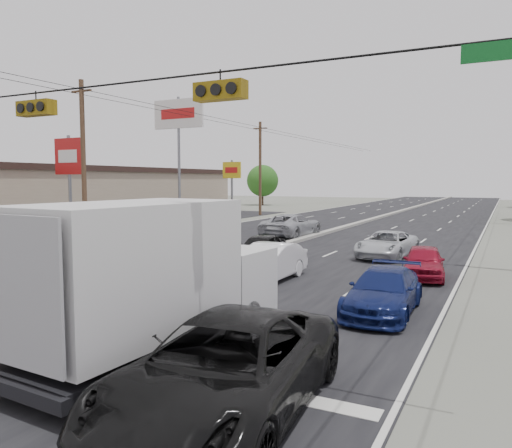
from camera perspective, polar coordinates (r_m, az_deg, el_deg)
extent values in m
plane|color=#606356|center=(14.57, -26.85, -10.54)|extent=(200.00, 200.00, 0.00)
cube|color=black|center=(40.08, 10.18, -0.47)|extent=(20.00, 160.00, 0.02)
cube|color=gray|center=(40.07, 10.18, -0.32)|extent=(0.50, 160.00, 0.20)
cube|color=tan|center=(50.07, -21.56, 2.98)|extent=(12.00, 42.00, 4.60)
cube|color=black|center=(43.89, -13.63, -0.06)|extent=(10.00, 42.00, 0.02)
cylinder|color=#422D1E|center=(33.37, -19.11, 6.85)|extent=(0.30, 0.30, 10.00)
cube|color=#422D1E|center=(33.80, -19.33, 14.15)|extent=(1.60, 0.12, 0.12)
cylinder|color=#422D1E|center=(53.85, 0.48, 6.32)|extent=(0.30, 0.30, 10.00)
cube|color=#422D1E|center=(54.12, 0.48, 10.88)|extent=(1.60, 0.12, 0.12)
cube|color=#72590C|center=(13.00, -23.81, 12.01)|extent=(1.05, 0.30, 0.35)
cube|color=#72590C|center=(9.73, -4.10, 14.93)|extent=(1.05, 0.30, 0.35)
cube|color=#0C591E|center=(8.44, 26.61, 17.35)|extent=(1.20, 0.04, 0.28)
cylinder|color=slate|center=(38.68, -20.50, 4.30)|extent=(0.24, 0.24, 7.00)
cube|color=#B21414|center=(38.71, -20.59, 7.25)|extent=(2.60, 0.25, 2.60)
cylinder|color=slate|center=(44.58, -8.79, 7.18)|extent=(0.24, 0.24, 11.00)
cube|color=silver|center=(44.92, -8.86, 12.35)|extent=(5.00, 0.25, 2.50)
cylinder|color=slate|center=(55.49, -2.77, 4.21)|extent=(0.24, 0.24, 6.00)
cube|color=gold|center=(55.49, -2.78, 6.17)|extent=(2.20, 0.25, 1.80)
cylinder|color=#382619|center=(76.02, 0.76, 2.98)|extent=(0.28, 0.28, 2.16)
sphere|color=#215015|center=(75.98, 0.76, 4.97)|extent=(4.80, 4.80, 4.80)
cube|color=black|center=(11.29, -11.15, -12.34)|extent=(2.53, 6.68, 0.23)
cube|color=silver|center=(10.38, -14.05, -4.86)|extent=(2.61, 4.82, 2.63)
cube|color=silver|center=(12.94, -4.15, -6.59)|extent=(2.35, 1.91, 1.69)
cylinder|color=black|center=(13.49, -8.21, -9.41)|extent=(0.33, 0.86, 0.84)
cylinder|color=black|center=(12.40, -0.92, -10.65)|extent=(0.33, 0.86, 0.84)
cylinder|color=black|center=(10.65, -22.87, -13.71)|extent=(0.33, 0.86, 0.84)
cylinder|color=black|center=(9.24, -15.17, -16.43)|extent=(0.33, 0.86, 0.84)
imported|color=brown|center=(12.74, -26.56, -8.68)|extent=(2.46, 6.01, 1.74)
imported|color=red|center=(16.57, -11.00, -5.90)|extent=(1.50, 4.04, 1.32)
imported|color=black|center=(8.24, -3.46, -16.25)|extent=(3.09, 5.84, 1.57)
imported|color=black|center=(22.71, 0.52, -2.87)|extent=(1.86, 3.98, 1.32)
imported|color=white|center=(18.73, 1.45, -4.46)|extent=(1.54, 4.22, 1.38)
imported|color=silver|center=(25.17, 14.73, -2.31)|extent=(2.56, 4.77, 1.27)
imported|color=#101B53|center=(14.66, 14.37, -7.54)|extent=(1.85, 4.35, 1.25)
imported|color=maroon|center=(20.30, 18.62, -4.16)|extent=(1.97, 3.84, 1.25)
imported|color=black|center=(25.91, -15.53, -2.09)|extent=(1.93, 4.54, 1.30)
imported|color=#9C9EA3|center=(33.27, 4.07, -0.18)|extent=(2.72, 5.61, 1.54)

